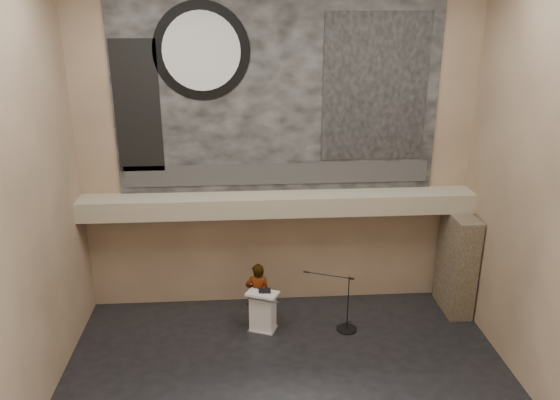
{
  "coord_description": "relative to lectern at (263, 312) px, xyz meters",
  "views": [
    {
      "loc": [
        -0.87,
        -9.39,
        7.74
      ],
      "look_at": [
        0.0,
        3.2,
        3.2
      ],
      "focal_mm": 35.0,
      "sensor_mm": 36.0,
      "label": 1
    }
  ],
  "objects": [
    {
      "name": "speaker_person",
      "position": [
        -0.1,
        0.31,
        0.31
      ],
      "size": [
        0.68,
        0.49,
        1.72
      ],
      "primitive_type": "imported",
      "rotation": [
        0.0,
        0.0,
        3.0
      ],
      "color": "silver",
      "rests_on": "floor"
    },
    {
      "name": "mic_stand",
      "position": [
        2.08,
        -0.07,
        -0.34
      ],
      "size": [
        1.33,
        0.69,
        1.49
      ],
      "rotation": [
        0.0,
        0.0,
        -0.38
      ],
      "color": "black",
      "rests_on": "floor"
    },
    {
      "name": "banner_brick_print",
      "position": [
        -2.92,
        1.53,
        4.85
      ],
      "size": [
        1.1,
        0.02,
        3.2
      ],
      "primitive_type": "cube",
      "color": "black",
      "rests_on": "banner"
    },
    {
      "name": "wall_right",
      "position": [
        5.48,
        -2.4,
        3.7
      ],
      "size": [
        0.02,
        8.0,
        8.5
      ],
      "primitive_type": "cube",
      "color": "#7B644E",
      "rests_on": "floor"
    },
    {
      "name": "stone_pier",
      "position": [
        5.13,
        0.75,
        0.8
      ],
      "size": [
        0.6,
        1.4,
        2.7
      ],
      "primitive_type": "cube",
      "color": "#44392A",
      "rests_on": "floor"
    },
    {
      "name": "wall_left",
      "position": [
        -4.52,
        -2.4,
        3.7
      ],
      "size": [
        0.02,
        8.0,
        8.5
      ],
      "primitive_type": "cube",
      "color": "#7B644E",
      "rests_on": "floor"
    },
    {
      "name": "banner_clock_rim",
      "position": [
        -1.32,
        1.53,
        6.15
      ],
      "size": [
        2.3,
        0.02,
        2.3
      ],
      "primitive_type": "cylinder",
      "rotation": [
        1.57,
        0.0,
        0.0
      ],
      "color": "black",
      "rests_on": "banner"
    },
    {
      "name": "sprinkler_right",
      "position": [
        2.38,
        1.15,
        2.12
      ],
      "size": [
        0.04,
        0.04,
        0.06
      ],
      "primitive_type": "cylinder",
      "color": "#B2893D",
      "rests_on": "soffit"
    },
    {
      "name": "banner",
      "position": [
        0.48,
        1.57,
        5.15
      ],
      "size": [
        8.0,
        0.05,
        5.0
      ],
      "primitive_type": "cube",
      "color": "black",
      "rests_on": "wall_back"
    },
    {
      "name": "sprinkler_left",
      "position": [
        -1.12,
        1.15,
        2.12
      ],
      "size": [
        0.04,
        0.04,
        0.06
      ],
      "primitive_type": "cylinder",
      "color": "#B2893D",
      "rests_on": "soffit"
    },
    {
      "name": "banner_building_print",
      "position": [
        2.88,
        1.53,
        5.25
      ],
      "size": [
        2.6,
        0.02,
        3.6
      ],
      "primitive_type": "cube",
      "color": "black",
      "rests_on": "banner"
    },
    {
      "name": "lectern",
      "position": [
        0.0,
        0.0,
        0.0
      ],
      "size": [
        0.88,
        0.76,
        1.14
      ],
      "rotation": [
        0.0,
        0.0,
        -0.38
      ],
      "color": "silver",
      "rests_on": "floor"
    },
    {
      "name": "banner_clock_face",
      "position": [
        -1.32,
        1.51,
        6.15
      ],
      "size": [
        1.84,
        0.02,
        1.84
      ],
      "primitive_type": "cylinder",
      "rotation": [
        1.57,
        0.0,
        0.0
      ],
      "color": "silver",
      "rests_on": "banner"
    },
    {
      "name": "binder",
      "position": [
        0.05,
        0.03,
        0.56
      ],
      "size": [
        0.3,
        0.24,
        0.04
      ],
      "primitive_type": "cube",
      "rotation": [
        0.0,
        0.0,
        0.01
      ],
      "color": "black",
      "rests_on": "lectern"
    },
    {
      "name": "wall_front",
      "position": [
        0.48,
        -6.4,
        3.7
      ],
      "size": [
        10.0,
        0.02,
        8.5
      ],
      "primitive_type": "cube",
      "color": "#7B644E",
      "rests_on": "floor"
    },
    {
      "name": "wall_back",
      "position": [
        0.48,
        1.6,
        3.7
      ],
      "size": [
        10.0,
        0.02,
        8.5
      ],
      "primitive_type": "cube",
      "color": "#7B644E",
      "rests_on": "floor"
    },
    {
      "name": "papers",
      "position": [
        -0.17,
        -0.06,
        0.55
      ],
      "size": [
        0.28,
        0.32,
        0.0
      ],
      "primitive_type": "cube",
      "rotation": [
        0.0,
        0.0,
        -0.36
      ],
      "color": "silver",
      "rests_on": "lectern"
    },
    {
      "name": "banner_text_strip",
      "position": [
        0.48,
        1.53,
        3.1
      ],
      "size": [
        7.76,
        0.02,
        0.55
      ],
      "primitive_type": "cube",
      "color": "#2C2C2C",
      "rests_on": "banner"
    },
    {
      "name": "soffit",
      "position": [
        0.48,
        1.2,
        2.4
      ],
      "size": [
        10.0,
        0.8,
        0.5
      ],
      "primitive_type": "cube",
      "color": "gray",
      "rests_on": "wall_back"
    },
    {
      "name": "floor",
      "position": [
        0.48,
        -2.4,
        -0.55
      ],
      "size": [
        10.0,
        10.0,
        0.0
      ],
      "primitive_type": "plane",
      "color": "black",
      "rests_on": "ground"
    }
  ]
}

